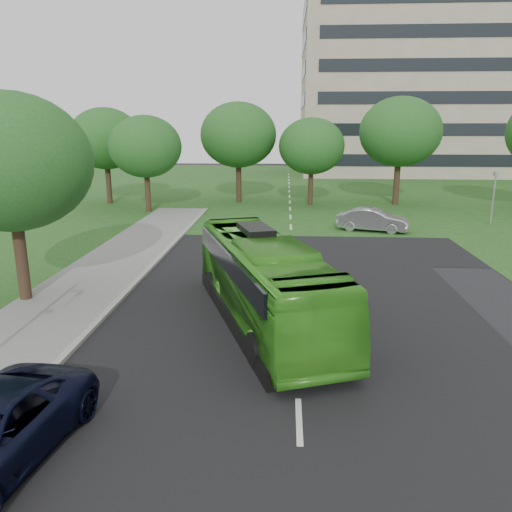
{
  "coord_description": "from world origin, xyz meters",
  "views": [
    {
      "loc": [
        -0.41,
        -16.67,
        6.9
      ],
      "look_at": [
        -1.61,
        3.64,
        1.6
      ],
      "focal_mm": 35.0,
      "sensor_mm": 36.0,
      "label": 1
    }
  ],
  "objects_px": {
    "tree_park_b": "(238,135)",
    "tree_park_c": "(312,146)",
    "tree_park_a": "(145,147)",
    "tree_park_f": "(105,139)",
    "office_building": "(439,87)",
    "sedan": "(373,220)",
    "tree_park_d": "(400,132)",
    "bus": "(264,280)",
    "camera_pole": "(494,191)",
    "tree_side_near": "(10,162)"
  },
  "relations": [
    {
      "from": "tree_park_a",
      "to": "tree_park_c",
      "type": "distance_m",
      "value": 14.29
    },
    {
      "from": "office_building",
      "to": "tree_park_a",
      "type": "xyz_separation_m",
      "value": [
        -33.79,
        -37.9,
        -7.2
      ]
    },
    {
      "from": "tree_park_d",
      "to": "sedan",
      "type": "height_order",
      "value": "tree_park_d"
    },
    {
      "from": "tree_park_b",
      "to": "tree_side_near",
      "type": "xyz_separation_m",
      "value": [
        -6.07,
        -28.0,
        -0.55
      ]
    },
    {
      "from": "sedan",
      "to": "tree_park_b",
      "type": "bearing_deg",
      "value": 55.43
    },
    {
      "from": "office_building",
      "to": "tree_park_f",
      "type": "xyz_separation_m",
      "value": [
        -38.61,
        -33.57,
        -6.68
      ]
    },
    {
      "from": "tree_park_f",
      "to": "camera_pole",
      "type": "height_order",
      "value": "tree_park_f"
    },
    {
      "from": "tree_park_f",
      "to": "sedan",
      "type": "distance_m",
      "value": 25.43
    },
    {
      "from": "office_building",
      "to": "tree_park_c",
      "type": "distance_m",
      "value": 39.92
    },
    {
      "from": "tree_side_near",
      "to": "tree_park_f",
      "type": "bearing_deg",
      "value": 102.31
    },
    {
      "from": "tree_park_b",
      "to": "sedan",
      "type": "distance_m",
      "value": 17.35
    },
    {
      "from": "tree_park_d",
      "to": "sedan",
      "type": "relative_size",
      "value": 2.01
    },
    {
      "from": "tree_park_f",
      "to": "tree_side_near",
      "type": "height_order",
      "value": "tree_park_f"
    },
    {
      "from": "office_building",
      "to": "camera_pole",
      "type": "bearing_deg",
      "value": -100.05
    },
    {
      "from": "tree_park_a",
      "to": "tree_park_c",
      "type": "relative_size",
      "value": 1.02
    },
    {
      "from": "office_building",
      "to": "tree_park_f",
      "type": "height_order",
      "value": "office_building"
    },
    {
      "from": "office_building",
      "to": "tree_park_d",
      "type": "distance_m",
      "value": 35.58
    },
    {
      "from": "office_building",
      "to": "tree_side_near",
      "type": "relative_size",
      "value": 4.88
    },
    {
      "from": "tree_park_a",
      "to": "camera_pole",
      "type": "distance_m",
      "value": 26.82
    },
    {
      "from": "tree_park_d",
      "to": "tree_park_f",
      "type": "distance_m",
      "value": 26.25
    },
    {
      "from": "tree_park_b",
      "to": "tree_park_c",
      "type": "height_order",
      "value": "tree_park_b"
    },
    {
      "from": "tree_side_near",
      "to": "bus",
      "type": "distance_m",
      "value": 10.64
    },
    {
      "from": "tree_side_near",
      "to": "camera_pole",
      "type": "height_order",
      "value": "tree_side_near"
    },
    {
      "from": "sedan",
      "to": "tree_park_a",
      "type": "bearing_deg",
      "value": 84.66
    },
    {
      "from": "office_building",
      "to": "tree_park_f",
      "type": "distance_m",
      "value": 51.59
    },
    {
      "from": "tree_park_a",
      "to": "tree_park_f",
      "type": "xyz_separation_m",
      "value": [
        -4.82,
        4.33,
        0.53
      ]
    },
    {
      "from": "sedan",
      "to": "office_building",
      "type": "bearing_deg",
      "value": -3.3
    },
    {
      "from": "tree_park_a",
      "to": "tree_park_b",
      "type": "distance_m",
      "value": 9.18
    },
    {
      "from": "tree_park_b",
      "to": "sedan",
      "type": "height_order",
      "value": "tree_park_b"
    },
    {
      "from": "bus",
      "to": "tree_park_b",
      "type": "bearing_deg",
      "value": 77.89
    },
    {
      "from": "tree_park_a",
      "to": "sedan",
      "type": "height_order",
      "value": "tree_park_a"
    },
    {
      "from": "tree_park_c",
      "to": "bus",
      "type": "relative_size",
      "value": 0.69
    },
    {
      "from": "office_building",
      "to": "tree_park_c",
      "type": "relative_size",
      "value": 5.22
    },
    {
      "from": "tree_park_d",
      "to": "tree_park_f",
      "type": "bearing_deg",
      "value": -178.31
    },
    {
      "from": "bus",
      "to": "tree_park_c",
      "type": "bearing_deg",
      "value": 64.77
    },
    {
      "from": "tree_park_c",
      "to": "camera_pole",
      "type": "bearing_deg",
      "value": -33.08
    },
    {
      "from": "tree_park_c",
      "to": "tree_park_d",
      "type": "distance_m",
      "value": 7.91
    },
    {
      "from": "tree_park_c",
      "to": "tree_park_d",
      "type": "xyz_separation_m",
      "value": [
        7.76,
        0.88,
        1.21
      ]
    },
    {
      "from": "tree_side_near",
      "to": "sedan",
      "type": "relative_size",
      "value": 1.75
    },
    {
      "from": "sedan",
      "to": "camera_pole",
      "type": "relative_size",
      "value": 1.25
    },
    {
      "from": "office_building",
      "to": "tree_park_d",
      "type": "relative_size",
      "value": 4.23
    },
    {
      "from": "tree_park_f",
      "to": "tree_side_near",
      "type": "bearing_deg",
      "value": -77.69
    },
    {
      "from": "office_building",
      "to": "tree_park_c",
      "type": "bearing_deg",
      "value": -120.88
    },
    {
      "from": "tree_park_f",
      "to": "tree_park_a",
      "type": "bearing_deg",
      "value": -41.98
    },
    {
      "from": "camera_pole",
      "to": "sedan",
      "type": "bearing_deg",
      "value": -156.38
    },
    {
      "from": "bus",
      "to": "sedan",
      "type": "height_order",
      "value": "bus"
    },
    {
      "from": "tree_park_d",
      "to": "tree_park_f",
      "type": "relative_size",
      "value": 1.11
    },
    {
      "from": "tree_park_c",
      "to": "tree_park_f",
      "type": "relative_size",
      "value": 0.9
    },
    {
      "from": "tree_park_f",
      "to": "sedan",
      "type": "bearing_deg",
      "value": -27.2
    },
    {
      "from": "office_building",
      "to": "tree_park_b",
      "type": "bearing_deg",
      "value": -129.84
    }
  ]
}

